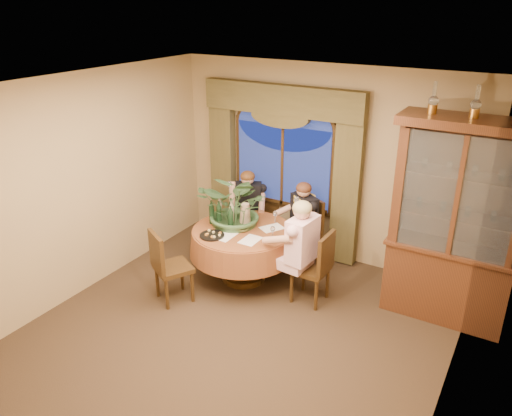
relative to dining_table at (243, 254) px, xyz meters
The scene contains 36 objects.
floor 1.42m from the dining_table, 65.64° to the right, with size 5.00×5.00×0.00m, color black.
wall_back 1.71m from the dining_table, 65.64° to the left, with size 4.50×4.50×0.00m, color #99835B.
wall_right 3.25m from the dining_table, 23.94° to the right, with size 5.00×5.00×0.00m, color #99835B.
ceiling 2.79m from the dining_table, 65.64° to the right, with size 5.00×5.00×0.00m, color white.
window 1.50m from the dining_table, 91.65° to the left, with size 1.62×0.10×1.32m, color navy, non-canonical shape.
arched_transom 2.07m from the dining_table, 91.65° to the left, with size 1.60×0.06×0.44m, color navy, non-canonical shape.
drapery_left 1.75m from the dining_table, 133.28° to the left, with size 0.38×0.14×2.32m, color #443E20.
drapery_right 1.71m from the dining_table, 48.61° to the left, with size 0.38×0.14×2.32m, color #443E20.
swag_valance 2.20m from the dining_table, 91.77° to the left, with size 2.45×0.16×0.42m, color #443E20, non-canonical shape.
dining_table is the anchor object (origin of this frame).
china_cabinet 2.71m from the dining_table, 11.17° to the left, with size 1.50×0.59×2.43m, color #3A1F13.
oil_lamp_left 3.11m from the dining_table, 13.35° to the left, with size 0.11×0.11×0.34m, color #A5722D, non-canonical shape.
oil_lamp_center 3.41m from the dining_table, 11.17° to the left, with size 0.11×0.11×0.34m, color #A5722D, non-canonical shape.
chair_right 1.01m from the dining_table, ahead, with size 0.42×0.42×0.96m, color black.
chair_back_right 0.96m from the dining_table, 59.55° to the left, with size 0.42×0.42×0.96m, color black.
chair_back 1.06m from the dining_table, 104.79° to the left, with size 0.42×0.42×0.96m, color black.
chair_front_left 1.01m from the dining_table, 119.38° to the right, with size 0.42×0.42×0.96m, color black.
person_pink 0.97m from the dining_table, ahead, with size 0.49×0.45×1.38m, color #F2C2CE, non-canonical shape.
person_back 0.95m from the dining_table, 117.11° to the left, with size 0.45×0.42×1.27m, color black, non-canonical shape.
person_scarf 0.97m from the dining_table, 55.93° to the left, with size 0.46×0.42×1.27m, color black, non-canonical shape.
stoneware_vase 0.55m from the dining_table, 111.72° to the left, with size 0.16×0.16×0.29m, color #9E866B, non-canonical shape.
centerpiece_plant 1.03m from the dining_table, 143.16° to the left, with size 1.01×1.12×0.88m, color #365B33.
olive_bowl 0.40m from the dining_table, 68.44° to the right, with size 0.17×0.17×0.05m, color #4F5F31.
cheese_platter 0.59m from the dining_table, 121.59° to the right, with size 0.32×0.32×0.02m, color black.
wine_bottle_0 0.59m from the dining_table, 161.46° to the left, with size 0.07×0.07×0.33m, color tan.
wine_bottle_1 0.56m from the dining_table, 154.43° to the right, with size 0.07×0.07×0.33m, color black.
wine_bottle_2 0.70m from the dining_table, 168.25° to the left, with size 0.07×0.07×0.33m, color tan.
wine_bottle_3 0.63m from the dining_table, 151.26° to the left, with size 0.07×0.07×0.33m, color black.
wine_bottle_4 0.66m from the dining_table, behind, with size 0.07×0.07×0.33m, color black.
wine_bottle_5 0.72m from the dining_table, behind, with size 0.07×0.07×0.33m, color black.
tasting_paper_0 0.51m from the dining_table, 42.35° to the right, with size 0.21×0.30×0.00m, color white.
tasting_paper_1 0.54m from the dining_table, 35.20° to the left, with size 0.21×0.30×0.00m, color white.
tasting_paper_2 0.49m from the dining_table, 106.17° to the right, with size 0.21×0.30×0.00m, color white.
wine_glass_person_pink 0.67m from the dining_table, ahead, with size 0.07×0.07×0.18m, color silver, non-canonical shape.
wine_glass_person_back 0.67m from the dining_table, 117.11° to the left, with size 0.07×0.07×0.18m, color silver, non-canonical shape.
wine_glass_person_scarf 0.67m from the dining_table, 55.93° to the left, with size 0.07×0.07×0.18m, color silver, non-canonical shape.
Camera 1 is at (2.60, -3.83, 3.59)m, focal length 35.00 mm.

